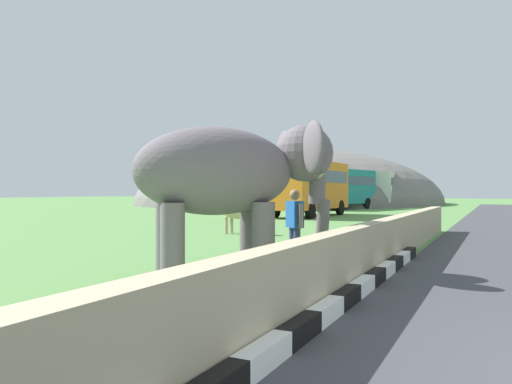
{
  "coord_description": "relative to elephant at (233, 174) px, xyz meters",
  "views": [
    {
      "loc": [
        -4.78,
        1.97,
        1.62
      ],
      "look_at": [
        3.86,
        6.25,
        1.6
      ],
      "focal_mm": 34.27,
      "sensor_mm": 36.0,
      "label": 1
    }
  ],
  "objects": [
    {
      "name": "hill_east",
      "position": [
        51.49,
        19.41,
        -1.95
      ],
      "size": [
        46.39,
        37.11,
        14.2
      ],
      "color": "slate",
      "rests_on": "ground_plane"
    },
    {
      "name": "person_handler",
      "position": [
        1.64,
        -0.64,
        -1.02
      ],
      "size": [
        0.47,
        0.55,
        1.66
      ],
      "color": "navy",
      "rests_on": "ground_plane"
    },
    {
      "name": "striped_curb",
      "position": [
        -3.86,
        -2.72,
        -1.83
      ],
      "size": [
        16.2,
        0.2,
        0.24
      ],
      "color": "white",
      "rests_on": "ground_plane"
    },
    {
      "name": "barrier_parapet",
      "position": [
        -1.51,
        -2.42,
        -1.45
      ],
      "size": [
        28.0,
        0.36,
        1.0
      ],
      "primitive_type": "cube",
      "color": "tan",
      "rests_on": "ground_plane"
    },
    {
      "name": "bus_teal",
      "position": [
        33.49,
        7.79,
        0.13
      ],
      "size": [
        8.47,
        4.56,
        3.5
      ],
      "color": "teal",
      "rests_on": "ground_plane"
    },
    {
      "name": "elephant",
      "position": [
        0.0,
        0.0,
        0.0
      ],
      "size": [
        3.8,
        3.87,
        2.97
      ],
      "color": "slate",
      "rests_on": "ground_plane"
    },
    {
      "name": "cow_near",
      "position": [
        7.82,
        4.13,
        -1.08
      ],
      "size": [
        0.73,
        1.91,
        1.23
      ],
      "color": "tan",
      "rests_on": "ground_plane"
    },
    {
      "name": "bus_white",
      "position": [
        42.53,
        6.05,
        0.13
      ],
      "size": [
        9.55,
        3.46,
        3.5
      ],
      "color": "silver",
      "rests_on": "ground_plane"
    },
    {
      "name": "bus_orange",
      "position": [
        21.19,
        6.19,
        0.13
      ],
      "size": [
        8.28,
        2.85,
        3.5
      ],
      "color": "orange",
      "rests_on": "ground_plane"
    }
  ]
}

